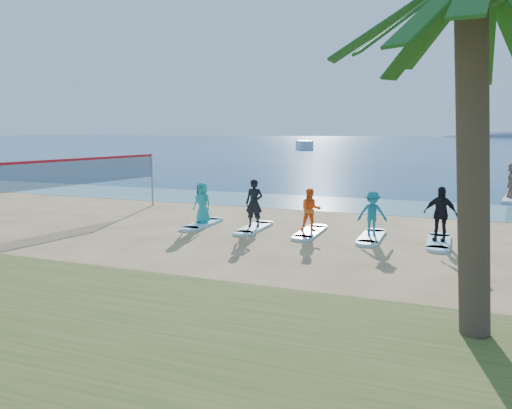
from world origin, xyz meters
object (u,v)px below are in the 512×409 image
at_px(student_1, 254,203).
at_px(student_4, 440,214).
at_px(surfboard_0, 203,224).
at_px(student_2, 311,210).
at_px(paddleboarder, 512,180).
at_px(boat_offshore_a, 304,150).
at_px(volleyball_net, 73,173).
at_px(surfboard_3, 371,237).
at_px(surfboard_1, 254,228).
at_px(student_3, 372,213).
at_px(student_0, 202,203).
at_px(surfboard_4, 439,242).
at_px(surfboard_2, 310,232).
at_px(paddleboard, 511,199).

distance_m(student_1, student_4, 6.36).
bearing_deg(surfboard_0, student_4, 0.00).
bearing_deg(student_2, student_4, -19.63).
xyz_separation_m(paddleboarder, boat_offshore_a, (-29.36, 63.25, -1.04)).
xyz_separation_m(volleyball_net, student_2, (9.58, 0.84, -1.07)).
bearing_deg(volleyball_net, surfboard_3, 4.13).
bearing_deg(surfboard_1, student_3, 0.00).
height_order(surfboard_0, student_4, student_4).
bearing_deg(student_4, surfboard_3, -169.15).
bearing_deg(surfboard_3, student_4, 0.00).
bearing_deg(student_3, surfboard_0, 163.86).
distance_m(student_0, surfboard_1, 2.27).
xyz_separation_m(boat_offshore_a, surfboard_3, (24.06, -75.23, 0.04)).
bearing_deg(surfboard_4, surfboard_1, 180.00).
bearing_deg(surfboard_2, paddleboard, 58.21).
relative_size(surfboard_4, student_4, 1.26).
height_order(paddleboarder, student_0, paddleboarder).
bearing_deg(paddleboarder, boat_offshore_a, 10.81).
relative_size(surfboard_0, student_0, 1.42).
bearing_deg(student_0, boat_offshore_a, 114.70).
height_order(student_0, student_1, student_1).
height_order(student_3, student_4, student_4).
xyz_separation_m(paddleboarder, student_3, (-5.31, -11.98, -0.20)).
height_order(paddleboarder, student_4, paddleboarder).
xyz_separation_m(volleyball_net, student_1, (7.46, 0.84, -0.94)).
xyz_separation_m(volleyball_net, surfboard_3, (11.69, 0.84, -1.86)).
bearing_deg(student_1, boat_offshore_a, 100.89).
xyz_separation_m(boat_offshore_a, student_3, (24.06, -75.23, 0.84)).
xyz_separation_m(boat_offshore_a, surfboard_1, (19.82, -75.23, 0.04)).
relative_size(paddleboard, student_4, 1.72).
height_order(paddleboard, boat_offshore_a, boat_offshore_a).
distance_m(boat_offshore_a, student_0, 77.29).
distance_m(surfboard_0, student_1, 2.31).
distance_m(surfboard_2, student_2, 0.79).
relative_size(student_0, student_4, 0.89).
distance_m(student_0, surfboard_4, 8.51).
distance_m(paddleboarder, student_4, 12.40).
height_order(boat_offshore_a, surfboard_3, boat_offshore_a).
distance_m(surfboard_1, surfboard_2, 2.12).
distance_m(surfboard_1, surfboard_3, 4.24).
xyz_separation_m(paddleboard, boat_offshore_a, (-29.36, 63.25, -0.06)).
distance_m(paddleboard, surfboard_2, 14.10).
height_order(student_2, surfboard_4, student_2).
bearing_deg(student_3, student_4, -16.14).
bearing_deg(paddleboard, paddleboarder, 0.00).
relative_size(surfboard_0, surfboard_1, 1.00).
xyz_separation_m(surfboard_0, student_3, (6.36, 0.00, 0.79)).
bearing_deg(student_2, surfboard_1, 160.37).
distance_m(paddleboard, student_1, 15.34).
relative_size(student_0, student_3, 1.03).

